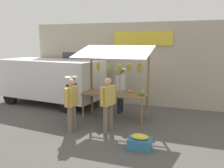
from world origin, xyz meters
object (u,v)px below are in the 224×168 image
(shopper_with_ponytail, at_px, (72,96))
(market_stall, at_px, (117,74))
(produce_crate_near, at_px, (140,142))
(parked_van, at_px, (47,78))
(shopper_in_striped_shirt, at_px, (72,101))
(vendor_with_sunhat, at_px, (120,86))
(shopper_in_grey_tee, at_px, (108,101))

(shopper_with_ponytail, bearing_deg, market_stall, -55.03)
(market_stall, relative_size, produce_crate_near, 4.05)
(parked_van, bearing_deg, market_stall, 171.06)
(parked_van, bearing_deg, shopper_in_striped_shirt, 141.27)
(vendor_with_sunhat, bearing_deg, produce_crate_near, 28.01)
(shopper_in_grey_tee, bearing_deg, parked_van, 72.22)
(vendor_with_sunhat, xyz_separation_m, produce_crate_near, (-1.46, 2.91, -0.83))
(shopper_with_ponytail, relative_size, produce_crate_near, 2.58)
(produce_crate_near, bearing_deg, parked_van, -33.08)
(shopper_in_striped_shirt, bearing_deg, parked_van, 41.76)
(shopper_in_striped_shirt, height_order, parked_van, parked_van)
(produce_crate_near, bearing_deg, shopper_in_striped_shirt, -13.00)
(market_stall, bearing_deg, vendor_with_sunhat, -82.71)
(shopper_in_striped_shirt, bearing_deg, vendor_with_sunhat, -19.83)
(shopper_in_striped_shirt, distance_m, shopper_in_grey_tee, 1.06)
(market_stall, distance_m, shopper_in_striped_shirt, 1.99)
(parked_van, bearing_deg, produce_crate_near, 153.17)
(shopper_with_ponytail, bearing_deg, shopper_in_striped_shirt, -166.08)
(shopper_with_ponytail, distance_m, produce_crate_near, 2.74)
(shopper_in_striped_shirt, xyz_separation_m, parked_van, (2.63, -2.63, 0.22))
(market_stall, distance_m, produce_crate_near, 2.94)
(shopper_in_striped_shirt, height_order, shopper_with_ponytail, shopper_with_ponytail)
(market_stall, distance_m, parked_van, 3.59)
(vendor_with_sunhat, xyz_separation_m, parked_van, (3.35, -0.23, 0.12))
(shopper_with_ponytail, relative_size, shopper_in_grey_tee, 0.99)
(parked_van, bearing_deg, vendor_with_sunhat, -177.63)
(market_stall, height_order, shopper_with_ponytail, market_stall)
(vendor_with_sunhat, height_order, parked_van, parked_van)
(vendor_with_sunhat, relative_size, produce_crate_near, 2.73)
(market_stall, relative_size, shopper_in_striped_shirt, 1.58)
(shopper_in_grey_tee, distance_m, produce_crate_near, 1.65)
(market_stall, relative_size, vendor_with_sunhat, 1.48)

